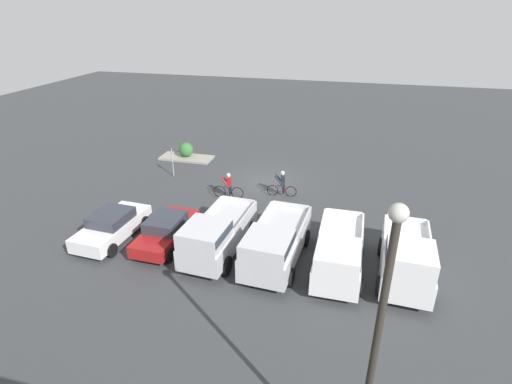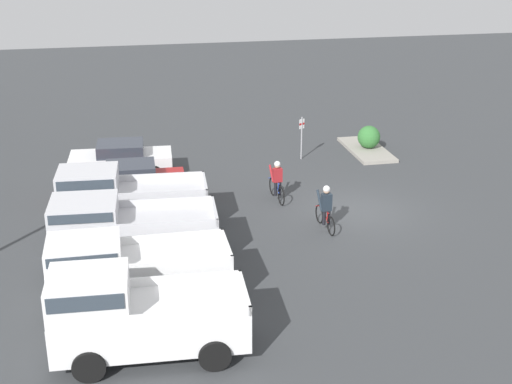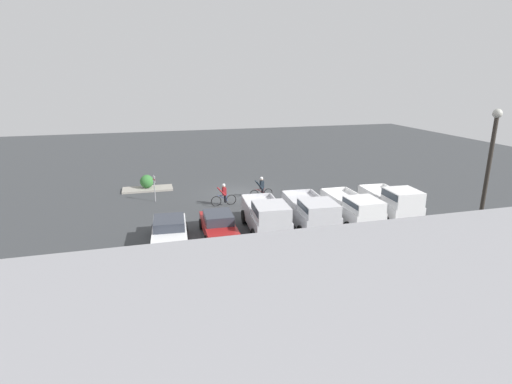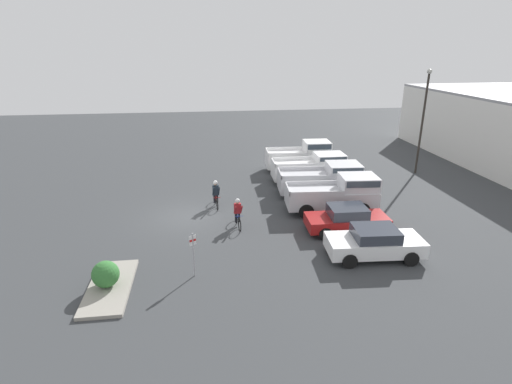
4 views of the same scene
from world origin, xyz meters
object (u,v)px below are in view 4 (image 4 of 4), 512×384
Objects in this scene: pickup_truck_2 at (325,179)px; shrub at (106,274)px; sedan_1 at (374,242)px; pickup_truck_3 at (339,193)px; lamppost at (423,115)px; sedan_0 at (347,219)px; cyclist_1 at (216,193)px; cyclist_0 at (238,213)px; fire_lane_sign at (193,250)px; pickup_truck_1 at (313,167)px; pickup_truck_0 at (303,156)px.

pickup_truck_2 is 4.99× the size of shrub.
sedan_1 is at bearing -0.77° from pickup_truck_2.
pickup_truck_3 is 11.29m from lamppost.
cyclist_1 is (-4.51, -6.72, 0.13)m from sedan_0.
pickup_truck_3 is at bearing 119.44° from shrub.
lamppost is at bearing 114.31° from pickup_truck_2.
pickup_truck_2 is 1.21× the size of sedan_1.
sedan_0 is 2.30× the size of cyclist_0.
pickup_truck_2 is at bearing -65.69° from lamppost.
pickup_truck_3 is at bearing 126.28° from fire_lane_sign.
pickup_truck_1 is 2.80× the size of cyclist_1.
pickup_truck_3 is (5.63, 0.04, 0.07)m from pickup_truck_1.
cyclist_0 is at bearing -103.82° from sedan_0.
cyclist_1 is at bearing -161.06° from cyclist_0.
pickup_truck_2 is at bearing 179.97° from pickup_truck_3.
pickup_truck_3 is (8.41, 0.08, -0.06)m from pickup_truck_0.
shrub is (5.32, -5.78, -0.12)m from cyclist_0.
pickup_truck_1 is at bearing 118.65° from cyclist_1.
pickup_truck_3 is at bearing 0.43° from pickup_truck_1.
lamppost is (-1.01, 8.54, 3.42)m from pickup_truck_1.
pickup_truck_3 is at bearing -51.98° from lamppost.
pickup_truck_3 is 6.26m from cyclist_0.
fire_lane_sign is (11.77, -8.33, 0.15)m from pickup_truck_1.
pickup_truck_0 is 0.64× the size of lamppost.
cyclist_1 is at bearing -72.60° from lamppost.
sedan_0 is 2.82m from sedan_1.
pickup_truck_3 reaches higher than cyclist_1.
pickup_truck_2 is 0.70× the size of lamppost.
pickup_truck_1 is 1.16× the size of sedan_1.
pickup_truck_0 is 0.97× the size of pickup_truck_1.
pickup_truck_0 is at bearing 150.33° from fire_lane_sign.
pickup_truck_2 is at bearing 175.48° from sedan_0.
sedan_1 reaches higher than shrub.
cyclist_1 is (6.67, -7.08, -0.36)m from pickup_truck_0.
sedan_1 is 15.40m from lamppost.
pickup_truck_2 is 2.88× the size of cyclist_0.
pickup_truck_0 reaches higher than sedan_1.
cyclist_0 is 5.30m from fire_lane_sign.
lamppost reaches higher than sedan_1.
pickup_truck_0 reaches higher than cyclist_1.
pickup_truck_3 is at bearing 178.86° from sedan_1.
lamppost reaches higher than pickup_truck_1.
sedan_0 is at bearing 108.97° from shrub.
pickup_truck_2 is 1.26× the size of sedan_0.
sedan_1 is at bearing 95.49° from shrub.
cyclist_0 is at bearing -40.83° from pickup_truck_1.
pickup_truck_1 is (2.78, 0.04, -0.13)m from pickup_truck_0.
fire_lane_sign is 3.58m from shrub.
pickup_truck_0 is at bearing 148.44° from cyclist_0.
pickup_truck_1 is 8.41m from sedan_0.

